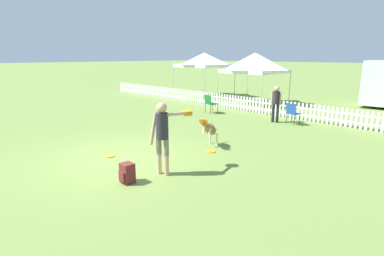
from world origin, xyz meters
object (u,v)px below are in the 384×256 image
Objects in this scene: leaping_dog at (209,129)px; frisbee_near_handler at (109,156)px; folding_chair_center at (210,102)px; folding_chair_blue_left at (292,112)px; canopy_tent_secondary at (204,60)px; canopy_tent_main at (255,63)px; backpack_on_grass at (127,173)px; handler_person at (164,129)px; frisbee_near_dog at (211,152)px; spectator_standing at (276,101)px.

frisbee_near_handler is at bearing 47.32° from leaping_dog.
folding_chair_center is at bearing -65.17° from leaping_dog.
folding_chair_blue_left is 9.12m from canopy_tent_secondary.
canopy_tent_main is at bearing -30.29° from folding_chair_blue_left.
folding_chair_center is (-4.12, 7.25, 0.31)m from backpack_on_grass.
canopy_tent_main is at bearing -81.49° from leaping_dog.
frisbee_near_handler is 12.83m from canopy_tent_secondary.
backpack_on_grass is 8.35m from folding_chair_center.
handler_person is 13.57m from canopy_tent_secondary.
canopy_tent_main is (-0.13, 3.79, 1.76)m from folding_chair_center.
frisbee_near_dog is at bearing 82.40° from handler_person.
canopy_tent_main is 4.95m from spectator_standing.
leaping_dog is (-0.73, 2.34, -0.52)m from handler_person.
backpack_on_grass is 0.51× the size of folding_chair_blue_left.
frisbee_near_handler is 7.05m from folding_chair_center.
frisbee_near_handler is 10.96m from canopy_tent_main.
canopy_tent_main is 0.99× the size of canopy_tent_secondary.
spectator_standing is (-0.76, 4.80, 0.88)m from frisbee_near_dog.
canopy_tent_main is 1.95× the size of spectator_standing.
handler_person is at bearing -80.65° from frisbee_near_dog.
leaping_dog is 8.80m from canopy_tent_main.
frisbee_near_handler is 0.30× the size of folding_chair_blue_left.
frisbee_near_handler is at bearing 67.75° from spectator_standing.
folding_chair_blue_left reaches higher than frisbee_near_handler.
leaping_dog reaches higher than frisbee_near_handler.
handler_person is 1.91× the size of folding_chair_center.
backpack_on_grass reaches higher than frisbee_near_dog.
canopy_tent_secondary is (-4.11, 0.33, 0.12)m from canopy_tent_main.
leaping_dog is at bearing 79.75° from spectator_standing.
spectator_standing is (-1.08, 6.76, -0.18)m from handler_person.
spectator_standing is (3.22, 0.42, 0.36)m from folding_chair_center.
handler_person is 6.89m from folding_chair_blue_left.
canopy_tent_secondary is at bearing -32.79° from folding_chair_center.
leaping_dog is 1.26× the size of folding_chair_center.
folding_chair_blue_left is at bearing -111.21° from leaping_dog.
leaping_dog is 0.75× the size of spectator_standing.
handler_person is at bearing 90.39° from leaping_dog.
spectator_standing reaches higher than frisbee_near_dog.
leaping_dog is at bearing -64.55° from canopy_tent_main.
frisbee_near_handler is (-2.01, -0.31, -1.06)m from handler_person.
frisbee_near_dog is 2.88m from backpack_on_grass.
canopy_tent_main is at bearing -4.59° from canopy_tent_secondary.
backpack_on_grass is at bearing -53.64° from canopy_tent_secondary.
folding_chair_blue_left is at bearing -38.99° from canopy_tent_main.
frisbee_near_handler is 7.36m from folding_chair_blue_left.
leaping_dog reaches higher than backpack_on_grass.
canopy_tent_main reaches higher than frisbee_near_dog.
frisbee_near_dog is (1.68, 2.27, 0.00)m from frisbee_near_handler.
spectator_standing is at bearing -161.15° from folding_chair_center.
folding_chair_center reaches higher than folding_chair_blue_left.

